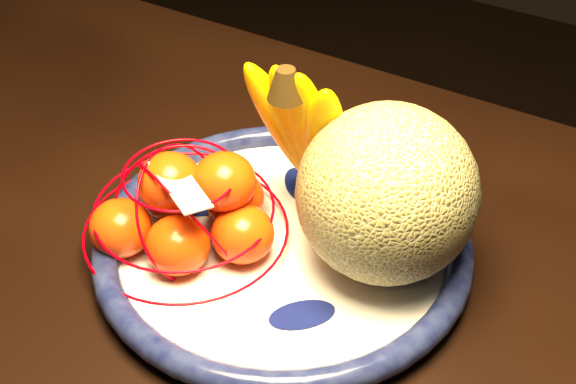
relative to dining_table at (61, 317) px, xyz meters
The scene contains 6 objects.
dining_table is the anchor object (origin of this frame).
fruit_bowl 0.24m from the dining_table, 31.42° to the left, with size 0.36×0.36×0.03m.
cantaloupe 0.36m from the dining_table, 27.16° to the left, with size 0.16×0.16×0.16m, color olive.
banana_bunch 0.32m from the dining_table, 43.68° to the left, with size 0.13×0.12×0.19m.
mandarin_bag 0.19m from the dining_table, 35.24° to the left, with size 0.24×0.24×0.12m.
price_tag 0.23m from the dining_table, 26.72° to the left, with size 0.07×0.03×0.00m, color white.
Camera 1 is at (0.35, -0.35, 1.31)m, focal length 50.00 mm.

